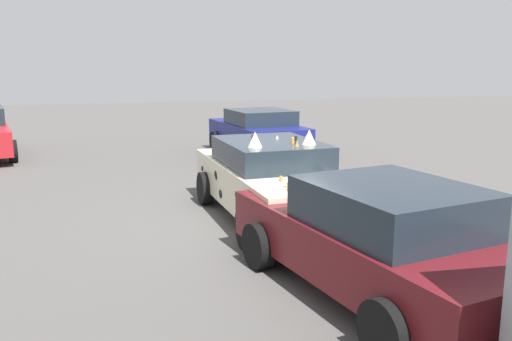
% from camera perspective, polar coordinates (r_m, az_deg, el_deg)
% --- Properties ---
extents(ground_plane, '(60.00, 60.00, 0.00)m').
position_cam_1_polar(ground_plane, '(9.70, 1.71, -5.12)').
color(ground_plane, '#514F4C').
extents(art_car_decorated, '(4.54, 2.19, 1.65)m').
position_cam_1_polar(art_car_decorated, '(9.54, 1.70, -0.92)').
color(art_car_decorated, beige).
rests_on(art_car_decorated, ground).
extents(parked_sedan_row_back_center, '(4.11, 2.41, 1.40)m').
position_cam_1_polar(parked_sedan_row_back_center, '(16.07, 0.21, 4.08)').
color(parked_sedan_row_back_center, navy).
rests_on(parked_sedan_row_back_center, ground).
extents(parked_sedan_behind_left, '(4.51, 2.59, 1.40)m').
position_cam_1_polar(parked_sedan_behind_left, '(6.59, 12.85, -7.03)').
color(parked_sedan_behind_left, '#5B1419').
rests_on(parked_sedan_behind_left, ground).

